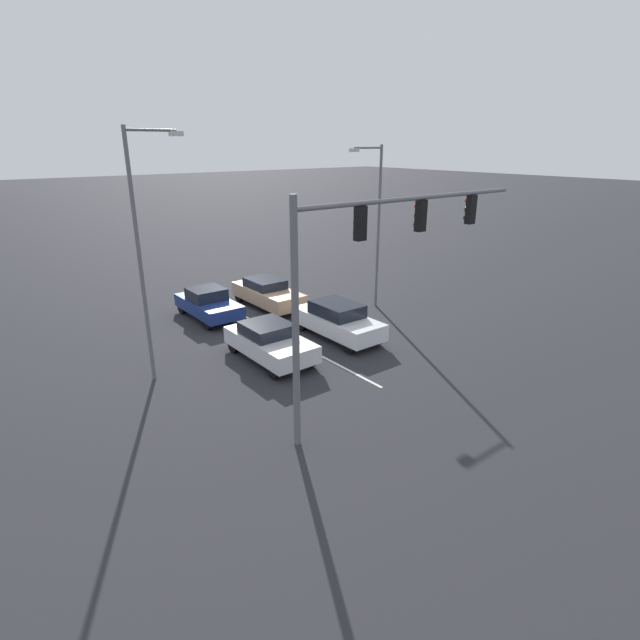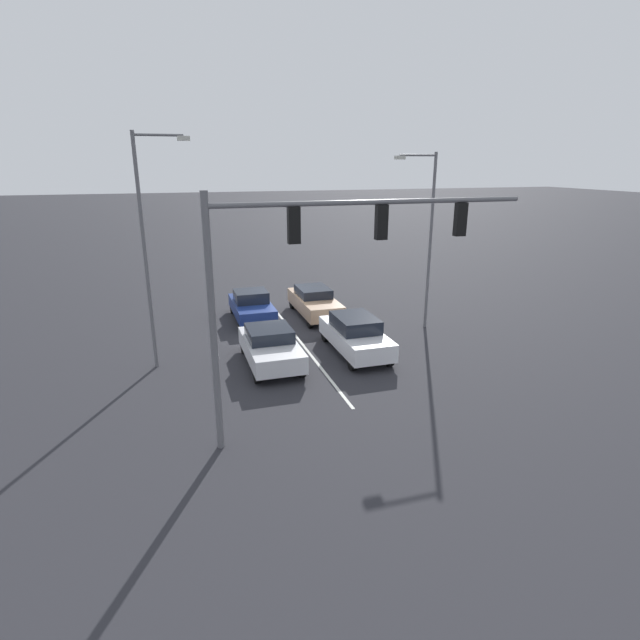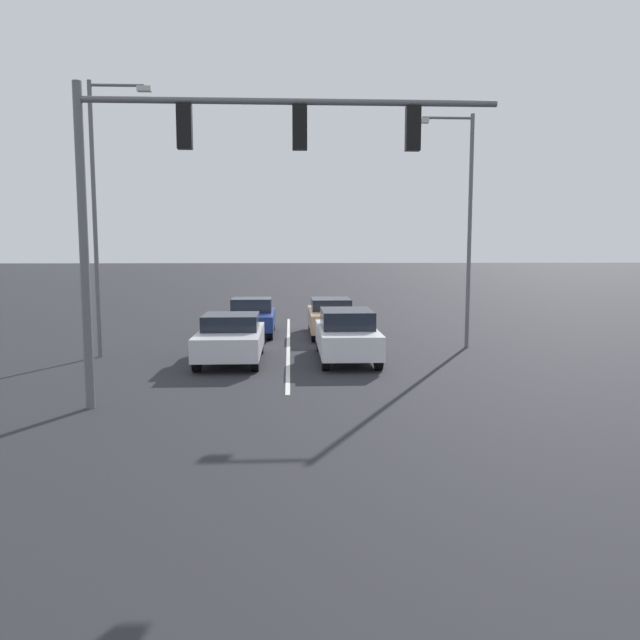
# 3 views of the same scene
# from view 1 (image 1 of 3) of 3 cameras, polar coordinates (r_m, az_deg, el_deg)

# --- Properties ---
(ground_plane) EXTENTS (240.00, 240.00, 0.00)m
(ground_plane) POSITION_cam_1_polar(r_m,az_deg,el_deg) (25.82, -9.09, 0.67)
(ground_plane) COLOR #28282D
(lane_stripe_left_divider) EXTENTS (0.12, 16.29, 0.01)m
(lane_stripe_left_divider) POSITION_cam_1_polar(r_m,az_deg,el_deg) (24.06, -6.60, -0.63)
(lane_stripe_left_divider) COLOR silver
(lane_stripe_left_divider) RESTS_ON ground_plane
(car_silver_midlane_front) EXTENTS (1.94, 4.23, 1.49)m
(car_silver_midlane_front) POSITION_cam_1_polar(r_m,az_deg,el_deg) (20.08, -5.77, -2.44)
(car_silver_midlane_front) COLOR silver
(car_silver_midlane_front) RESTS_ON ground_plane
(car_white_leftlane_front) EXTENTS (1.82, 4.59, 1.61)m
(car_white_leftlane_front) POSITION_cam_1_polar(r_m,az_deg,el_deg) (22.22, 2.00, 0.00)
(car_white_leftlane_front) COLOR silver
(car_white_leftlane_front) RESTS_ON ground_plane
(car_navy_midlane_second) EXTENTS (1.85, 4.13, 1.51)m
(car_navy_midlane_second) POSITION_cam_1_polar(r_m,az_deg,el_deg) (25.34, -12.66, 1.86)
(car_navy_midlane_second) COLOR navy
(car_navy_midlane_second) RESTS_ON ground_plane
(car_tan_leftlane_second) EXTENTS (1.79, 4.70, 1.50)m
(car_tan_leftlane_second) POSITION_cam_1_polar(r_m,az_deg,el_deg) (26.53, -6.01, 3.09)
(car_tan_leftlane_second) COLOR tan
(car_tan_leftlane_second) RESTS_ON ground_plane
(traffic_signal_gantry) EXTENTS (9.13, 0.37, 7.09)m
(traffic_signal_gantry) POSITION_cam_1_polar(r_m,az_deg,el_deg) (14.63, 6.27, 7.71)
(traffic_signal_gantry) COLOR slate
(traffic_signal_gantry) RESTS_ON ground_plane
(street_lamp_right_shoulder) EXTENTS (1.99, 0.24, 8.81)m
(street_lamp_right_shoulder) POSITION_cam_1_polar(r_m,az_deg,el_deg) (18.13, -19.50, 8.22)
(street_lamp_right_shoulder) COLOR slate
(street_lamp_right_shoulder) RESTS_ON ground_plane
(street_lamp_left_shoulder) EXTENTS (2.05, 0.24, 8.19)m
(street_lamp_left_shoulder) POSITION_cam_1_polar(r_m,az_deg,el_deg) (25.78, 6.39, 11.59)
(street_lamp_left_shoulder) COLOR slate
(street_lamp_left_shoulder) RESTS_ON ground_plane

